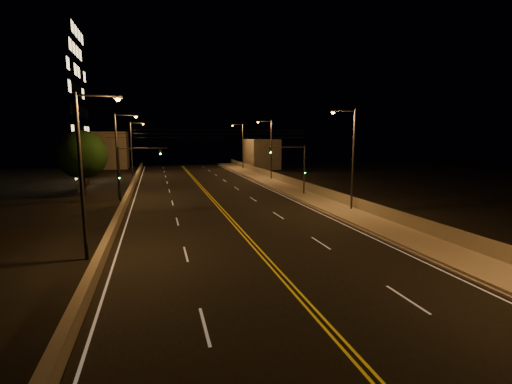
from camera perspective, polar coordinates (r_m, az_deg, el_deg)
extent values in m
plane|color=black|center=(15.07, 11.29, -20.12)|extent=(160.00, 160.00, 0.00)
cube|color=black|center=(33.12, -4.26, -3.89)|extent=(18.00, 120.00, 0.02)
cube|color=gray|center=(36.64, 12.58, -2.63)|extent=(3.60, 120.00, 0.30)
cube|color=gray|center=(35.83, 9.92, -2.93)|extent=(0.14, 120.00, 0.15)
cube|color=gray|center=(37.31, 14.86, -1.50)|extent=(0.30, 120.00, 1.00)
cube|color=gray|center=(32.64, -20.51, -3.92)|extent=(0.45, 120.00, 0.80)
cube|color=slate|center=(82.19, 0.81, 5.90)|extent=(6.00, 10.00, 6.38)
cube|color=slate|center=(88.26, -21.73, 6.01)|extent=(8.00, 8.00, 8.01)
cylinder|color=black|center=(37.22, 14.89, -0.69)|extent=(0.06, 120.00, 0.06)
cube|color=silver|center=(32.66, -19.29, -4.52)|extent=(0.12, 116.00, 0.00)
cube|color=silver|center=(35.71, 9.44, -3.04)|extent=(0.12, 116.00, 0.00)
cube|color=gold|center=(33.09, -4.51, -3.88)|extent=(0.12, 116.00, 0.00)
cube|color=gold|center=(33.15, -4.00, -3.86)|extent=(0.12, 116.00, 0.00)
cube|color=silver|center=(15.17, -7.91, -19.73)|extent=(0.12, 3.00, 0.00)
cube|color=silver|center=(23.44, -10.75, -9.34)|extent=(0.12, 3.00, 0.00)
cube|color=silver|center=(32.11, -12.02, -4.44)|extent=(0.12, 3.00, 0.00)
cube|color=silver|center=(40.93, -12.73, -1.64)|extent=(0.12, 3.00, 0.00)
cube|color=silver|center=(49.81, -13.19, 0.17)|extent=(0.12, 3.00, 0.00)
cube|color=silver|center=(58.72, -13.51, 1.43)|extent=(0.12, 3.00, 0.00)
cube|color=silver|center=(67.66, -13.75, 2.35)|extent=(0.12, 3.00, 0.00)
cube|color=silver|center=(76.61, -13.93, 3.06)|extent=(0.12, 3.00, 0.00)
cube|color=silver|center=(85.58, -14.07, 3.62)|extent=(0.12, 3.00, 0.00)
cube|color=silver|center=(18.41, 22.21, -14.99)|extent=(0.12, 3.00, 0.00)
cube|color=silver|center=(25.66, 9.90, -7.72)|extent=(0.12, 3.00, 0.00)
cube|color=silver|center=(33.77, 3.44, -3.62)|extent=(0.12, 3.00, 0.00)
cube|color=silver|center=(42.24, -0.45, -1.11)|extent=(0.12, 3.00, 0.00)
cube|color=silver|center=(50.89, -3.02, 0.56)|extent=(0.12, 3.00, 0.00)
cube|color=silver|center=(59.64, -4.84, 1.75)|extent=(0.12, 3.00, 0.00)
cube|color=silver|center=(68.46, -6.20, 2.62)|extent=(0.12, 3.00, 0.00)
cube|color=silver|center=(77.32, -7.24, 3.30)|extent=(0.12, 3.00, 0.00)
cube|color=silver|center=(86.21, -8.07, 3.83)|extent=(0.12, 3.00, 0.00)
cylinder|color=#2D2D33|center=(35.96, 14.71, 4.55)|extent=(0.20, 0.20, 9.58)
cylinder|color=#2D2D33|center=(35.41, 13.43, 12.05)|extent=(2.20, 0.12, 0.12)
cube|color=#2D2D33|center=(34.90, 11.80, 12.04)|extent=(0.50, 0.25, 0.14)
sphere|color=#FF9E2D|center=(34.89, 11.80, 11.88)|extent=(0.28, 0.28, 0.28)
cylinder|color=#2D2D33|center=(59.43, 2.37, 6.36)|extent=(0.20, 0.20, 9.58)
cylinder|color=#2D2D33|center=(59.10, 1.36, 10.85)|extent=(2.20, 0.12, 0.12)
cube|color=#2D2D33|center=(58.80, 0.31, 10.79)|extent=(0.50, 0.25, 0.14)
sphere|color=#FF9E2D|center=(58.79, 0.31, 10.70)|extent=(0.28, 0.28, 0.28)
cylinder|color=#2D2D33|center=(78.67, -2.03, 6.93)|extent=(0.20, 0.20, 9.58)
cylinder|color=#2D2D33|center=(78.42, -2.84, 10.31)|extent=(2.20, 0.12, 0.12)
cube|color=#2D2D33|center=(78.19, -3.64, 10.26)|extent=(0.50, 0.25, 0.14)
sphere|color=#FF9E2D|center=(78.19, -3.64, 10.19)|extent=(0.28, 0.28, 0.28)
cylinder|color=#2D2D33|center=(23.38, -25.29, 1.90)|extent=(0.20, 0.20, 9.58)
cylinder|color=#2D2D33|center=(23.18, -23.30, 13.48)|extent=(2.20, 0.12, 0.12)
cube|color=#2D2D33|center=(23.06, -20.51, 13.49)|extent=(0.50, 0.25, 0.14)
sphere|color=#FF9E2D|center=(23.05, -20.50, 13.25)|extent=(0.28, 0.28, 0.28)
cylinder|color=#2D2D33|center=(44.11, -20.59, 5.00)|extent=(0.20, 0.20, 9.58)
cylinder|color=#2D2D33|center=(44.01, -19.47, 11.10)|extent=(2.20, 0.12, 0.12)
cube|color=#2D2D33|center=(43.94, -18.01, 11.08)|extent=(0.50, 0.25, 0.14)
sphere|color=#FF9E2D|center=(43.94, -18.00, 10.95)|extent=(0.28, 0.28, 0.28)
cylinder|color=#2D2D33|center=(70.57, -18.62, 6.28)|extent=(0.20, 0.20, 9.58)
cylinder|color=#2D2D33|center=(70.51, -17.90, 10.09)|extent=(2.20, 0.12, 0.12)
cube|color=#2D2D33|center=(70.46, -16.99, 10.08)|extent=(0.50, 0.25, 0.14)
sphere|color=#FF9E2D|center=(70.46, -16.98, 10.00)|extent=(0.28, 0.28, 0.28)
cylinder|color=#2D2D33|center=(44.59, 7.43, 3.25)|extent=(0.18, 0.18, 6.07)
cylinder|color=#2D2D33|center=(43.51, 4.44, 6.90)|extent=(5.00, 0.10, 0.10)
cube|color=black|center=(42.97, 2.22, 6.43)|extent=(0.28, 0.18, 0.80)
sphere|color=#19FF4C|center=(42.88, 2.26, 6.09)|extent=(0.14, 0.14, 0.14)
cube|color=black|center=(44.45, 7.50, 3.19)|extent=(0.22, 0.14, 0.55)
cylinder|color=#2D2D33|center=(41.37, -20.27, 2.36)|extent=(0.18, 0.18, 6.07)
cylinder|color=#2D2D33|center=(41.03, -16.99, 6.44)|extent=(5.00, 0.10, 0.10)
cube|color=black|center=(41.03, -14.51, 6.06)|extent=(0.28, 0.18, 0.80)
sphere|color=#19FF4C|center=(40.93, -14.49, 5.70)|extent=(0.14, 0.14, 0.14)
cube|color=black|center=(41.23, -20.29, 2.29)|extent=(0.22, 0.14, 0.55)
cylinder|color=black|center=(41.70, -6.87, 8.34)|extent=(22.00, 0.03, 0.03)
cylinder|color=black|center=(41.70, -6.88, 8.89)|extent=(22.00, 0.03, 0.03)
cylinder|color=black|center=(41.70, -6.89, 9.44)|extent=(22.00, 0.03, 0.03)
cylinder|color=black|center=(49.38, -24.91, 1.09)|extent=(0.36, 0.36, 2.74)
sphere|color=black|center=(49.09, -25.17, 5.23)|extent=(5.78, 5.78, 5.78)
cylinder|color=black|center=(58.97, -24.58, 2.10)|extent=(0.36, 0.36, 2.49)
sphere|color=black|center=(58.73, -24.78, 5.26)|extent=(5.26, 5.26, 5.26)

